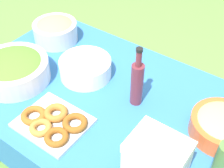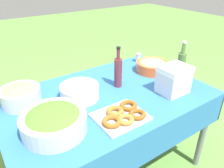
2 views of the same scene
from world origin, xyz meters
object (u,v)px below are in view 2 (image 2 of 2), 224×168
object	(u,v)px
wine_bottle	(118,71)
bread_bowl	(21,95)
salad_bowl	(54,121)
donut_platter	(122,115)
olive_oil_bottle	(181,65)
cooler_box	(174,80)
plate_stack	(80,92)
pasta_bowl	(152,66)

from	to	relation	value
wine_bottle	bread_bowl	bearing A→B (deg)	-13.54
salad_bowl	donut_platter	size ratio (longest dim) A/B	1.10
olive_oil_bottle	cooler_box	size ratio (longest dim) A/B	1.51
donut_platter	bread_bowl	size ratio (longest dim) A/B	1.26
plate_stack	bread_bowl	distance (m)	0.38
pasta_bowl	plate_stack	bearing A→B (deg)	3.14
salad_bowl	plate_stack	size ratio (longest dim) A/B	1.34
olive_oil_bottle	donut_platter	bearing A→B (deg)	12.43
donut_platter	bread_bowl	distance (m)	0.67
plate_stack	bread_bowl	size ratio (longest dim) A/B	1.04
donut_platter	plate_stack	bearing A→B (deg)	-74.08
pasta_bowl	bread_bowl	size ratio (longest dim) A/B	1.07
olive_oil_bottle	pasta_bowl	bearing A→B (deg)	-73.33
donut_platter	wine_bottle	size ratio (longest dim) A/B	1.04
donut_platter	cooler_box	bearing A→B (deg)	-174.88
cooler_box	wine_bottle	bearing A→B (deg)	-47.37
pasta_bowl	plate_stack	xyz separation A→B (m)	(0.72, 0.04, -0.01)
pasta_bowl	bread_bowl	distance (m)	1.07
donut_platter	wine_bottle	world-z (taller)	wine_bottle
pasta_bowl	cooler_box	distance (m)	0.37
pasta_bowl	plate_stack	distance (m)	0.72
plate_stack	bread_bowl	world-z (taller)	bread_bowl
salad_bowl	wine_bottle	size ratio (longest dim) A/B	1.14
donut_platter	plate_stack	world-z (taller)	plate_stack
donut_platter	cooler_box	world-z (taller)	cooler_box
pasta_bowl	olive_oil_bottle	distance (m)	0.26
plate_stack	bread_bowl	bearing A→B (deg)	-23.12
pasta_bowl	olive_oil_bottle	world-z (taller)	olive_oil_bottle
salad_bowl	olive_oil_bottle	xyz separation A→B (m)	(-1.06, -0.04, 0.06)
bread_bowl	cooler_box	world-z (taller)	cooler_box
cooler_box	bread_bowl	bearing A→B (deg)	-25.92
salad_bowl	plate_stack	distance (m)	0.36
donut_platter	plate_stack	distance (m)	0.36
salad_bowl	bread_bowl	bearing A→B (deg)	-78.78
plate_stack	olive_oil_bottle	size ratio (longest dim) A/B	0.84
salad_bowl	cooler_box	distance (m)	0.87
olive_oil_bottle	wine_bottle	xyz separation A→B (m)	(0.47, -0.19, -0.00)
salad_bowl	cooler_box	size ratio (longest dim) A/B	1.71
donut_platter	olive_oil_bottle	size ratio (longest dim) A/B	1.03
plate_stack	cooler_box	xyz separation A→B (m)	(-0.59, 0.31, 0.05)
plate_stack	wine_bottle	world-z (taller)	wine_bottle
donut_platter	plate_stack	size ratio (longest dim) A/B	1.22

